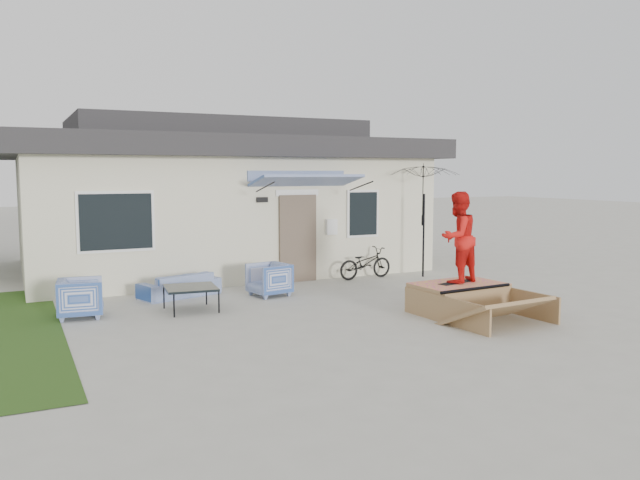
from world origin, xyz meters
name	(u,v)px	position (x,y,z in m)	size (l,w,h in m)	color
ground	(350,325)	(0.00, 0.00, 0.00)	(90.00, 90.00, 0.00)	#ABA89C
grass_strip	(17,332)	(-5.20, 2.00, 0.00)	(1.40, 8.00, 0.01)	#234315
house	(214,197)	(0.00, 7.99, 1.94)	(10.80, 8.49, 4.10)	beige
loveseat	(179,281)	(-2.03, 3.84, 0.34)	(1.72, 0.50, 0.67)	#244794
armchair_left	(81,296)	(-4.12, 2.68, 0.40)	(0.77, 0.72, 0.80)	#244794
armchair_right	(269,278)	(-0.28, 3.09, 0.39)	(0.76, 0.71, 0.78)	#244794
coffee_table	(191,299)	(-2.17, 2.36, 0.23)	(0.95, 0.95, 0.47)	black
bicycle	(365,260)	(2.68, 4.11, 0.48)	(0.52, 1.49, 0.95)	black
patio_umbrella	(424,208)	(4.15, 3.73, 1.75)	(2.02, 1.92, 2.20)	black
skate_ramp	(458,298)	(2.33, 0.00, 0.27)	(1.65, 2.19, 0.55)	olive
skateboard	(457,282)	(2.33, 0.05, 0.57)	(0.84, 0.21, 0.05)	black
skater	(458,235)	(2.33, 0.05, 1.46)	(0.84, 0.65, 1.71)	red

